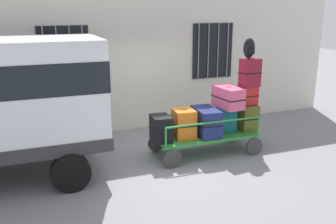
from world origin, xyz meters
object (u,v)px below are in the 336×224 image
suitcase_midright_bottom (226,119)px  suitcase_midright_middle (228,97)px  luggage_cart (205,138)px  backpack (249,48)px  suitcase_center_bottom (206,122)px  suitcase_right_bottom (246,117)px  suitcase_right_middle (248,95)px  suitcase_right_top (250,73)px  suitcase_midleft_bottom (184,124)px  suitcase_left_bottom (161,128)px

suitcase_midright_bottom → suitcase_midright_middle: 0.52m
luggage_cart → backpack: size_ratio=5.33×
suitcase_center_bottom → suitcase_right_bottom: size_ratio=1.40×
suitcase_right_middle → suitcase_right_top: size_ratio=0.69×
suitcase_center_bottom → suitcase_right_bottom: (1.05, 0.03, -0.01)m
suitcase_center_bottom → luggage_cart: bearing=90.0°
suitcase_midleft_bottom → suitcase_midright_middle: suitcase_midright_middle is taller
suitcase_midright_bottom → suitcase_right_middle: bearing=-1.3°
suitcase_left_bottom → suitcase_midright_bottom: (1.58, 0.05, 0.01)m
luggage_cart → suitcase_midright_middle: (0.53, -0.03, 0.89)m
suitcase_left_bottom → suitcase_midright_bottom: bearing=1.8°
suitcase_midright_middle → backpack: size_ratio=1.78×
suitcase_midright_middle → suitcase_right_middle: size_ratio=1.82×
suitcase_midright_middle → backpack: bearing=3.6°
suitcase_center_bottom → suitcase_right_top: suitcase_right_top is taller
suitcase_right_bottom → backpack: bearing=-163.4°
luggage_cart → suitcase_right_top: (1.05, -0.03, 1.40)m
suitcase_center_bottom → suitcase_right_middle: suitcase_right_middle is taller
suitcase_right_middle → suitcase_right_bottom: bearing=90.0°
suitcase_left_bottom → suitcase_midright_bottom: suitcase_midright_bottom is taller
suitcase_left_bottom → suitcase_midright_middle: bearing=0.1°
suitcase_midleft_bottom → suitcase_right_top: size_ratio=0.99×
suitcase_midleft_bottom → suitcase_center_bottom: suitcase_midleft_bottom is taller
suitcase_midleft_bottom → suitcase_midright_middle: size_ratio=0.80×
suitcase_right_middle → backpack: bearing=-173.0°
suitcase_left_bottom → suitcase_right_top: suitcase_right_top is taller
suitcase_right_middle → suitcase_left_bottom: bearing=-179.0°
luggage_cart → suitcase_left_bottom: bearing=-178.3°
suitcase_center_bottom → suitcase_midright_middle: size_ratio=1.05×
suitcase_center_bottom → suitcase_right_top: size_ratio=1.32×
suitcase_center_bottom → suitcase_right_bottom: suitcase_center_bottom is taller
backpack → suitcase_center_bottom: bearing=-178.7°
suitcase_left_bottom → suitcase_center_bottom: suitcase_center_bottom is taller
luggage_cart → suitcase_midleft_bottom: (-0.53, -0.02, 0.39)m
suitcase_right_bottom → suitcase_midright_middle: bearing=-175.5°
luggage_cart → suitcase_midright_middle: size_ratio=3.00×
suitcase_right_bottom → suitcase_right_middle: suitcase_right_middle is taller
suitcase_right_bottom → suitcase_center_bottom: bearing=-178.2°
suitcase_center_bottom → suitcase_right_top: (1.05, -0.01, 1.02)m
suitcase_midleft_bottom → suitcase_midright_middle: bearing=-0.3°
suitcase_left_bottom → suitcase_midright_middle: (1.58, 0.00, 0.53)m
suitcase_midright_bottom → backpack: bearing=-1.9°
backpack → suitcase_midright_bottom: bearing=178.1°
suitcase_midright_middle → suitcase_right_top: bearing=-0.1°
suitcase_right_top → suitcase_center_bottom: bearing=179.5°
suitcase_center_bottom → suitcase_right_bottom: 1.05m
suitcase_center_bottom → suitcase_midright_middle: 0.73m
suitcase_midleft_bottom → backpack: backpack is taller
suitcase_midright_middle → suitcase_right_middle: (0.53, 0.04, -0.01)m
suitcase_left_bottom → suitcase_right_top: size_ratio=0.88×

